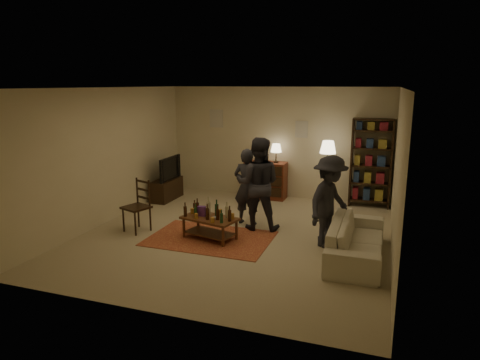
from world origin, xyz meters
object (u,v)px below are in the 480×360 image
at_px(dining_chair, 139,203).
at_px(person_right, 258,184).
at_px(person_by_sofa, 330,202).
at_px(coffee_table, 210,219).
at_px(floor_lamp, 328,152).
at_px(tv_stand, 167,184).
at_px(dresser, 266,179).
at_px(person_left, 247,187).
at_px(bookshelf, 371,162).
at_px(sofa, 356,240).

xyz_separation_m(dining_chair, person_right, (2.12, 0.84, 0.36)).
distance_m(person_right, person_by_sofa, 1.51).
bearing_deg(coffee_table, person_by_sofa, 9.04).
bearing_deg(floor_lamp, tv_stand, -170.68).
relative_size(dresser, floor_lamp, 0.89).
height_order(person_left, person_right, person_right).
xyz_separation_m(bookshelf, person_right, (-1.97, -2.33, -0.14)).
bearing_deg(bookshelf, dining_chair, -142.18).
relative_size(bookshelf, floor_lamp, 1.32).
bearing_deg(coffee_table, dining_chair, -179.20).
xyz_separation_m(coffee_table, person_by_sofa, (2.09, 0.33, 0.42)).
xyz_separation_m(coffee_table, dresser, (0.20, 3.09, 0.10)).
distance_m(sofa, person_by_sofa, 0.79).
bearing_deg(person_left, coffee_table, 74.57).
relative_size(sofa, person_right, 1.16).
xyz_separation_m(dining_chair, sofa, (4.04, -0.01, -0.23)).
relative_size(person_left, person_right, 0.86).
bearing_deg(bookshelf, dresser, -178.43).
bearing_deg(dining_chair, bookshelf, 57.34).
bearing_deg(tv_stand, dresser, 22.07).
bearing_deg(person_by_sofa, dining_chair, 119.80).
bearing_deg(tv_stand, person_left, -24.99).
bearing_deg(floor_lamp, sofa, -72.63).
xyz_separation_m(floor_lamp, person_right, (-1.04, -1.97, -0.38)).
bearing_deg(floor_lamp, dining_chair, -138.35).
distance_m(bookshelf, person_right, 3.06).
bearing_deg(dining_chair, person_right, 41.20).
relative_size(dresser, person_by_sofa, 0.85).
distance_m(bookshelf, floor_lamp, 1.03).
distance_m(dresser, floor_lamp, 1.74).
bearing_deg(coffee_table, floor_lamp, 58.55).
bearing_deg(tv_stand, dining_chair, -74.68).
relative_size(dining_chair, person_right, 0.57).
xyz_separation_m(dresser, person_right, (0.47, -2.26, 0.42)).
bearing_deg(bookshelf, coffee_table, -129.87).
xyz_separation_m(person_left, person_right, (0.29, -0.22, 0.13)).
relative_size(dining_chair, person_left, 0.66).
distance_m(dining_chair, person_by_sofa, 3.57).
relative_size(sofa, person_by_sofa, 1.30).
xyz_separation_m(coffee_table, person_right, (0.67, 0.82, 0.52)).
relative_size(coffee_table, person_right, 0.61).
bearing_deg(coffee_table, bookshelf, 50.13).
distance_m(coffee_table, person_left, 1.17).
height_order(coffee_table, dresser, dresser).
height_order(tv_stand, dresser, dresser).
relative_size(coffee_table, tv_stand, 1.04).
xyz_separation_m(dining_chair, floor_lamp, (3.16, 2.81, 0.74)).
bearing_deg(person_right, person_by_sofa, 152.21).
relative_size(coffee_table, dining_chair, 1.07).
bearing_deg(dresser, tv_stand, -157.93).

